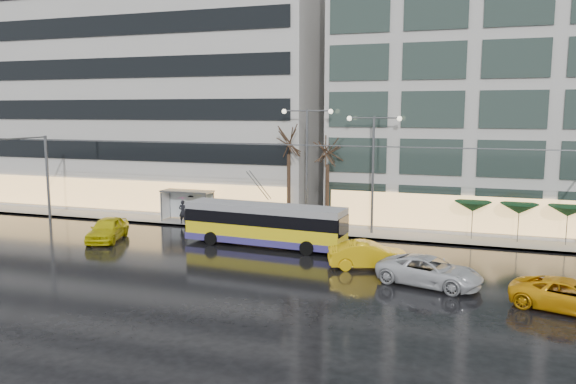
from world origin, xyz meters
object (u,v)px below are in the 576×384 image
at_px(bus_shelter, 184,198).
at_px(taxi_a, 107,229).
at_px(street_lamp_near, 307,152).
at_px(trolleybus, 265,226).

bearing_deg(bus_shelter, taxi_a, -104.22).
bearing_deg(taxi_a, street_lamp_near, 14.83).
bearing_deg(street_lamp_near, taxi_a, -147.92).
xyz_separation_m(trolleybus, taxi_a, (-11.07, -1.90, -0.58)).
relative_size(bus_shelter, street_lamp_near, 0.47).
height_order(trolleybus, taxi_a, trolleybus).
relative_size(trolleybus, taxi_a, 2.34).
distance_m(bus_shelter, street_lamp_near, 11.14).
distance_m(trolleybus, bus_shelter, 10.79).
xyz_separation_m(trolleybus, street_lamp_near, (1.24, 5.81, 4.60)).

